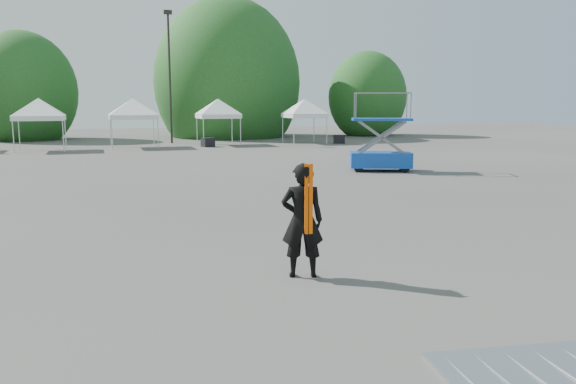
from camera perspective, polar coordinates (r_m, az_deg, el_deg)
name	(u,v)px	position (r m, az deg, el deg)	size (l,w,h in m)	color
ground	(224,245)	(12.09, -6.55, -5.33)	(120.00, 120.00, 0.00)	#474442
light_pole_east	(170,69)	(43.87, -11.94, 12.09)	(0.60, 0.25, 9.80)	black
tree_mid_w	(23,92)	(51.76, -25.34, 9.17)	(4.16, 4.16, 6.33)	#382314
tree_mid_e	(228,83)	(51.77, -6.17, 10.97)	(5.12, 5.12, 7.79)	#382314
tree_far_e	(367,97)	(54.28, 8.04, 9.56)	(3.84, 3.84, 5.84)	#382314
tent_d	(38,102)	(39.08, -24.02, 8.32)	(4.26, 4.26, 3.88)	silver
tent_e	(133,102)	(39.87, -15.51, 8.76)	(4.45, 4.45, 3.88)	silver
tent_f	(218,103)	(41.21, -7.14, 9.01)	(4.03, 4.03, 3.88)	silver
tent_g	(304,103)	(42.76, 1.68, 9.07)	(3.95, 3.95, 3.88)	silver
man	(302,220)	(9.62, 1.46, -2.89)	(0.83, 0.67, 1.99)	black
scissor_lift	(381,132)	(25.32, 9.45, 6.06)	(2.98, 2.24, 3.46)	#0E3DB7
barrier_mid	(540,368)	(7.17, 24.20, -16.01)	(2.44, 1.49, 0.07)	#A0A2A7
crate_mid	(208,142)	(39.63, -8.14, 5.02)	(0.81, 0.63, 0.63)	black
crate_east	(339,139)	(42.78, 5.22, 5.37)	(0.83, 0.65, 0.65)	black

